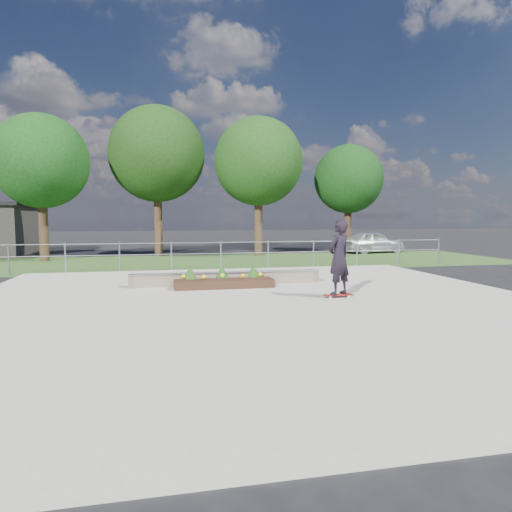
{
  "coord_description": "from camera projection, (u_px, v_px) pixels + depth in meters",
  "views": [
    {
      "loc": [
        -2.46,
        -11.02,
        2.22
      ],
      "look_at": [
        0.2,
        1.5,
        1.1
      ],
      "focal_mm": 32.0,
      "sensor_mm": 36.0,
      "label": 1
    }
  ],
  "objects": [
    {
      "name": "grind_ledge",
      "position": [
        227.0,
        278.0,
        14.42
      ],
      "size": [
        6.0,
        0.44,
        0.43
      ],
      "color": "#655B4B",
      "rests_on": "concrete_slab"
    },
    {
      "name": "parked_car",
      "position": [
        373.0,
        242.0,
        27.44
      ],
      "size": [
        4.1,
        2.16,
        1.33
      ],
      "primitive_type": "imported",
      "rotation": [
        0.0,
        0.0,
        1.73
      ],
      "color": "silver",
      "rests_on": "ground"
    },
    {
      "name": "planter_bed",
      "position": [
        223.0,
        280.0,
        14.06
      ],
      "size": [
        3.0,
        1.2,
        0.61
      ],
      "color": "black",
      "rests_on": "concrete_slab"
    },
    {
      "name": "tree_mid_right",
      "position": [
        258.0,
        162.0,
        25.25
      ],
      "size": [
        4.9,
        4.9,
        7.7
      ],
      "color": "#382416",
      "rests_on": "ground"
    },
    {
      "name": "concrete_slab",
      "position": [
        261.0,
        304.0,
        11.44
      ],
      "size": [
        15.0,
        15.0,
        0.06
      ],
      "primitive_type": "cube",
      "color": "#AEA99B",
      "rests_on": "ground"
    },
    {
      "name": "skateboarder",
      "position": [
        339.0,
        258.0,
        12.04
      ],
      "size": [
        0.86,
        0.76,
        2.07
      ],
      "color": "white",
      "rests_on": "concrete_slab"
    },
    {
      "name": "tree_far_right",
      "position": [
        348.0,
        179.0,
        28.02
      ],
      "size": [
        4.2,
        4.2,
        6.6
      ],
      "color": "#331E14",
      "rests_on": "ground"
    },
    {
      "name": "fence",
      "position": [
        221.0,
        252.0,
        18.68
      ],
      "size": [
        20.06,
        0.06,
        1.2
      ],
      "color": "#999BA1",
      "rests_on": "ground"
    },
    {
      "name": "grass_verge",
      "position": [
        211.0,
        262.0,
        22.16
      ],
      "size": [
        30.0,
        8.0,
        0.02
      ],
      "primitive_type": "cube",
      "color": "#2F5020",
      "rests_on": "ground"
    },
    {
      "name": "tree_mid_left",
      "position": [
        157.0,
        154.0,
        25.05
      ],
      "size": [
        5.25,
        5.25,
        8.25
      ],
      "color": "#382216",
      "rests_on": "ground"
    },
    {
      "name": "ground",
      "position": [
        261.0,
        305.0,
        11.44
      ],
      "size": [
        120.0,
        120.0,
        0.0
      ],
      "primitive_type": "plane",
      "color": "black",
      "rests_on": "ground"
    },
    {
      "name": "tree_far_left",
      "position": [
        41.0,
        162.0,
        22.03
      ],
      "size": [
        4.55,
        4.55,
        7.15
      ],
      "color": "#322114",
      "rests_on": "ground"
    }
  ]
}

